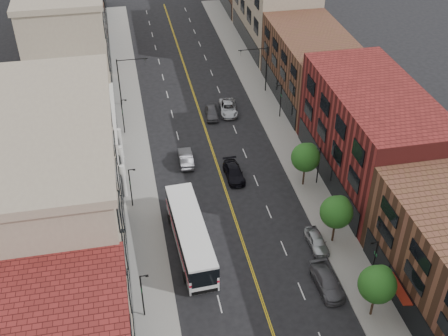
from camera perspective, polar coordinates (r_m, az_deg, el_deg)
sidewalk_left at (r=73.92m, az=-9.05°, el=1.60°), size 4.00×110.00×0.15m
sidewalk_right at (r=76.73m, az=5.98°, el=3.27°), size 4.00×110.00×0.15m
bldg_l_tanoffice at (r=51.28m, az=-16.05°, el=-4.55°), size 10.00×22.00×18.00m
bldg_l_white at (r=68.73m, az=-14.93°, el=1.80°), size 10.00×14.00×8.00m
bldg_l_far_a at (r=81.40m, az=-15.29°, el=11.30°), size 10.00×20.00×18.00m
bldg_l_far_b at (r=100.53m, az=-14.93°, el=15.08°), size 10.00×20.00×15.00m
bldg_r_mid at (r=67.38m, az=14.65°, el=3.15°), size 10.00×22.00×12.00m
bldg_r_far_a at (r=84.72m, az=8.88°, el=10.13°), size 10.00×20.00×10.00m
bldg_r_far_b at (r=102.39m, az=5.09°, el=16.18°), size 10.00×22.00×14.00m
tree_r_1 at (r=51.91m, az=15.37°, el=-11.21°), size 3.40×3.40×5.59m
tree_r_2 at (r=58.37m, az=11.41°, el=-4.29°), size 3.40×3.40×5.59m
tree_r_3 at (r=65.73m, az=8.35°, el=1.17°), size 3.40×3.40×5.59m
lamp_l_1 at (r=51.38m, az=-8.27°, el=-12.51°), size 0.81×0.55×5.05m
lamp_l_2 at (r=63.26m, az=-9.45°, el=-1.79°), size 0.81×0.55×5.05m
lamp_l_3 at (r=76.66m, az=-10.22°, el=5.37°), size 0.81×0.55×5.05m
lamp_r_1 at (r=55.70m, az=15.01°, el=-8.88°), size 0.81×0.55×5.05m
lamp_r_2 at (r=66.82m, az=9.55°, el=0.47°), size 0.81×0.55×5.05m
lamp_r_3 at (r=79.62m, az=5.76°, el=6.99°), size 0.81×0.55×5.05m
signal_mast_left at (r=82.95m, az=-10.17°, el=9.15°), size 4.49×0.18×7.20m
signal_mast_right at (r=85.53m, az=3.87°, el=10.48°), size 4.49×0.18×7.20m
city_bus at (r=57.92m, az=-3.44°, el=-6.67°), size 3.70×13.48×3.44m
car_parked_mid at (r=55.69m, az=10.44°, el=-11.34°), size 2.33×5.21×1.48m
car_parked_far at (r=59.65m, az=9.40°, el=-7.34°), size 1.75×4.25×1.44m
car_lane_behind at (r=70.86m, az=-3.91°, el=1.05°), size 1.82×4.79×1.56m
car_lane_a at (r=68.23m, az=1.00°, el=-0.46°), size 2.16×5.05×1.45m
car_lane_b at (r=81.54m, az=0.44°, el=6.13°), size 2.99×5.53×1.47m
car_lane_c at (r=80.41m, az=-1.24°, el=5.67°), size 2.19×4.53×1.49m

